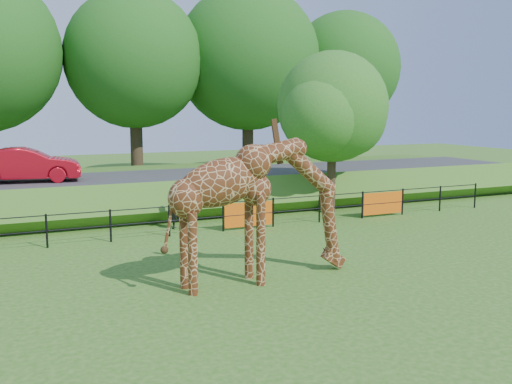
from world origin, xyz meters
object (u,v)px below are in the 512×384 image
at_px(car_red, 26,165).
at_px(giraffe, 260,211).
at_px(tree_east, 334,111).
at_px(visitor, 176,209).

bearing_deg(car_red, giraffe, -150.07).
bearing_deg(tree_east, visitor, -175.99).
height_order(visitor, tree_east, tree_east).
bearing_deg(tree_east, giraffe, -132.11).
relative_size(giraffe, visitor, 3.45).
xyz_separation_m(car_red, tree_east, (11.87, -4.37, 2.16)).
relative_size(giraffe, tree_east, 0.76).
xyz_separation_m(giraffe, tree_east, (6.84, 7.57, 2.44)).
bearing_deg(giraffe, car_red, 110.24).
distance_m(visitor, tree_east, 7.86).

